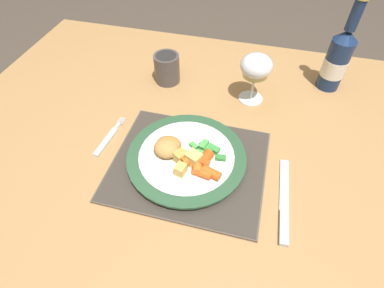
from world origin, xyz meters
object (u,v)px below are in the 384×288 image
(dining_table, at_px, (200,171))
(drinking_cup, at_px, (167,68))
(wine_glass, at_px, (256,68))
(dinner_plate, at_px, (187,158))
(bottle, at_px, (338,59))
(table_knife, at_px, (284,206))
(fork, at_px, (108,139))

(dining_table, relative_size, drinking_cup, 15.87)
(wine_glass, xyz_separation_m, drinking_cup, (-0.24, 0.02, -0.06))
(dinner_plate, distance_m, drinking_cup, 0.31)
(dining_table, height_order, bottle, bottle)
(dinner_plate, relative_size, bottle, 1.03)
(table_knife, bearing_deg, bottle, 77.17)
(table_knife, xyz_separation_m, drinking_cup, (-0.35, 0.34, 0.04))
(drinking_cup, bearing_deg, wine_glass, -5.63)
(dinner_plate, height_order, table_knife, dinner_plate)
(table_knife, bearing_deg, wine_glass, 108.40)
(table_knife, height_order, wine_glass, wine_glass)
(fork, relative_size, wine_glass, 0.99)
(dinner_plate, bearing_deg, dining_table, 65.21)
(fork, xyz_separation_m, table_knife, (0.42, -0.08, 0.00))
(dining_table, xyz_separation_m, bottle, (0.29, 0.32, 0.17))
(wine_glass, bearing_deg, drinking_cup, 174.37)
(fork, relative_size, table_knife, 0.66)
(dining_table, distance_m, bottle, 0.47)
(dining_table, relative_size, wine_glass, 9.65)
(dining_table, bearing_deg, fork, -173.42)
(dinner_plate, distance_m, wine_glass, 0.29)
(fork, bearing_deg, bottle, 34.11)
(bottle, bearing_deg, dinner_plate, -130.45)
(fork, bearing_deg, dinner_plate, -5.85)
(dining_table, relative_size, dinner_plate, 4.98)
(dining_table, bearing_deg, bottle, 47.75)
(dinner_plate, height_order, wine_glass, wine_glass)
(dinner_plate, bearing_deg, wine_glass, 66.62)
(dinner_plate, bearing_deg, fork, 174.15)
(fork, height_order, bottle, bottle)
(dining_table, relative_size, fork, 9.78)
(fork, bearing_deg, table_knife, -11.08)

